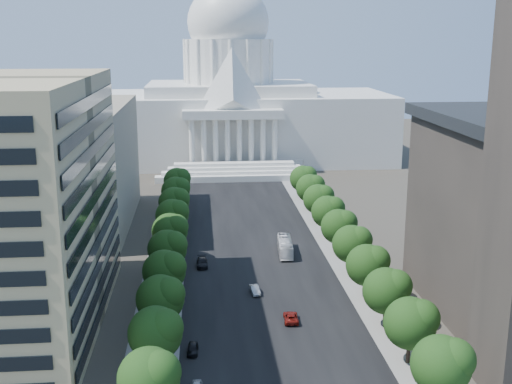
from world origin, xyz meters
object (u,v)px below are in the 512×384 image
object	(u,v)px
car_dark_b	(202,263)
city_bus	(285,246)
car_dark_a	(193,349)
car_red	(291,317)
car_silver	(255,290)

from	to	relation	value
car_dark_b	city_bus	distance (m)	19.15
car_dark_a	car_red	world-z (taller)	car_red
car_dark_a	city_bus	bearing A→B (deg)	68.48
car_red	car_dark_a	bearing A→B (deg)	34.30
car_red	car_dark_b	bearing A→B (deg)	-58.63
car_dark_a	car_silver	size ratio (longest dim) A/B	0.94
car_silver	car_dark_b	size ratio (longest dim) A/B	0.77
car_red	car_dark_b	world-z (taller)	car_dark_b
car_dark_a	car_red	bearing A→B (deg)	33.50
car_silver	car_red	xyz separation A→B (m)	(4.93, -12.33, 0.00)
car_red	city_bus	xyz separation A→B (m)	(3.56, 33.94, 0.95)
car_dark_a	car_dark_b	size ratio (longest dim) A/B	0.72
car_red	city_bus	bearing A→B (deg)	-92.35
car_dark_b	car_red	bearing A→B (deg)	-62.90
car_silver	car_red	size ratio (longest dim) A/B	0.84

